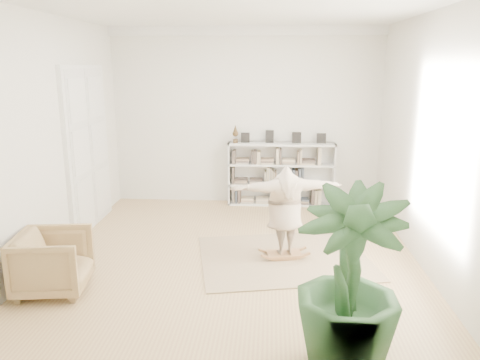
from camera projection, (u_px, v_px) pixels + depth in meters
The scene contains 9 objects.
floor at pixel (234, 257), 7.18m from camera, with size 6.00×6.00×0.00m, color tan.
room_shell at pixel (246, 31), 9.17m from camera, with size 6.00×6.00×6.00m.
doors at pixel (88, 150), 8.27m from camera, with size 0.09×1.78×2.92m.
bookshelf at pixel (281, 175), 9.70m from camera, with size 2.20×0.35×1.64m.
armchair at pixel (53, 262), 6.01m from camera, with size 0.86×0.88×0.80m, color tan.
rug at pixel (284, 258), 7.12m from camera, with size 2.50×2.00×0.02m, color tan.
rocker_board at pixel (284, 254), 7.11m from camera, with size 0.57×0.41×0.11m.
person at pixel (285, 208), 6.93m from camera, with size 1.67×0.45×1.36m, color tan.
houseplant at pixel (348, 280), 4.41m from camera, with size 1.01×1.01×1.80m, color #254924.
Camera 1 is at (0.54, -6.66, 2.89)m, focal length 35.00 mm.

